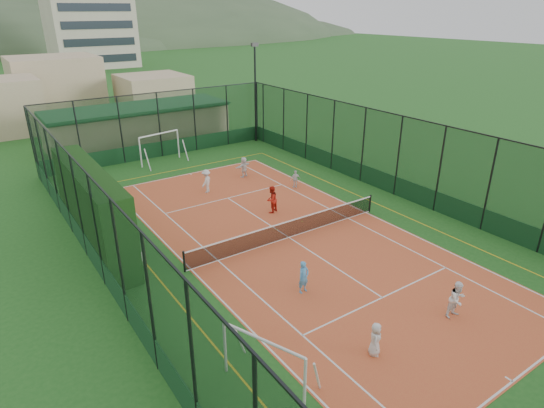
{
  "coord_description": "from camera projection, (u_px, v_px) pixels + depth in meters",
  "views": [
    {
      "loc": [
        -12.44,
        -16.59,
        10.83
      ],
      "look_at": [
        0.18,
        1.8,
        1.2
      ],
      "focal_mm": 30.0,
      "sensor_mm": 36.0,
      "label": 1
    }
  ],
  "objects": [
    {
      "name": "child_far_right",
      "position": [
        295.0,
        179.0,
        29.6
      ],
      "size": [
        0.74,
        0.46,
        1.17
      ],
      "primitive_type": "imported",
      "rotation": [
        0.0,
        0.0,
        2.86
      ],
      "color": "silver",
      "rests_on": "court_slab"
    },
    {
      "name": "futsal_goal_near",
      "position": [
        263.0,
        365.0,
        13.65
      ],
      "size": [
        3.09,
        1.94,
        1.93
      ],
      "primitive_type": null,
      "rotation": [
        0.0,
        0.0,
        1.96
      ],
      "color": "white",
      "rests_on": "ground"
    },
    {
      "name": "child_near_right",
      "position": [
        457.0,
        299.0,
        17.08
      ],
      "size": [
        0.77,
        0.63,
        1.5
      ],
      "primitive_type": "imported",
      "rotation": [
        0.0,
        0.0,
        -0.08
      ],
      "color": "white",
      "rests_on": "court_slab"
    },
    {
      "name": "child_far_left",
      "position": [
        206.0,
        181.0,
        28.76
      ],
      "size": [
        1.12,
        1.04,
        1.51
      ],
      "primitive_type": "imported",
      "rotation": [
        0.0,
        0.0,
        3.8
      ],
      "color": "silver",
      "rests_on": "court_slab"
    },
    {
      "name": "tennis_net",
      "position": [
        289.0,
        228.0,
        23.11
      ],
      "size": [
        11.67,
        0.12,
        1.06
      ],
      "primitive_type": null,
      "color": "black",
      "rests_on": "ground"
    },
    {
      "name": "child_near_left",
      "position": [
        375.0,
        339.0,
        15.22
      ],
      "size": [
        0.71,
        0.7,
        1.24
      ],
      "primitive_type": "imported",
      "rotation": [
        0.0,
        0.0,
        0.74
      ],
      "color": "silver",
      "rests_on": "court_slab"
    },
    {
      "name": "perimeter_fence",
      "position": [
        290.0,
        193.0,
        22.33
      ],
      "size": [
        18.12,
        34.12,
        5.0
      ],
      "primitive_type": null,
      "color": "black",
      "rests_on": "ground"
    },
    {
      "name": "futsal_goal_far",
      "position": [
        160.0,
        148.0,
        34.29
      ],
      "size": [
        3.58,
        1.68,
        2.22
      ],
      "primitive_type": null,
      "rotation": [
        0.0,
        0.0,
        0.21
      ],
      "color": "white",
      "rests_on": "ground"
    },
    {
      "name": "ground",
      "position": [
        289.0,
        238.0,
        23.32
      ],
      "size": [
        300.0,
        300.0,
        0.0
      ],
      "primitive_type": "plane",
      "color": "#1F571D",
      "rests_on": "ground"
    },
    {
      "name": "clubhouse",
      "position": [
        139.0,
        124.0,
        39.35
      ],
      "size": [
        15.2,
        7.2,
        3.15
      ],
      "primitive_type": null,
      "color": "tan",
      "rests_on": "ground"
    },
    {
      "name": "child_near_mid",
      "position": [
        304.0,
        277.0,
        18.59
      ],
      "size": [
        0.55,
        0.39,
        1.41
      ],
      "primitive_type": "imported",
      "rotation": [
        0.0,
        0.0,
        0.1
      ],
      "color": "#4D9EDB",
      "rests_on": "court_slab"
    },
    {
      "name": "hedge_left",
      "position": [
        93.0,
        209.0,
        21.72
      ],
      "size": [
        1.38,
        9.17,
        4.01
      ],
      "primitive_type": "cube",
      "color": "black",
      "rests_on": "ground"
    },
    {
      "name": "floodlight_ne",
      "position": [
        255.0,
        94.0,
        38.72
      ],
      "size": [
        0.6,
        0.26,
        8.25
      ],
      "primitive_type": null,
      "color": "black",
      "rests_on": "ground"
    },
    {
      "name": "coach",
      "position": [
        272.0,
        199.0,
        25.91
      ],
      "size": [
        0.93,
        0.83,
        1.59
      ],
      "primitive_type": "imported",
      "rotation": [
        0.0,
        0.0,
        3.5
      ],
      "color": "red",
      "rests_on": "court_slab"
    },
    {
      "name": "white_bench",
      "position": [
        129.0,
        263.0,
        20.18
      ],
      "size": [
        1.56,
        0.64,
        0.85
      ],
      "primitive_type": null,
      "rotation": [
        0.0,
        0.0,
        0.15
      ],
      "color": "white",
      "rests_on": "ground"
    },
    {
      "name": "court_slab",
      "position": [
        289.0,
        238.0,
        23.32
      ],
      "size": [
        11.17,
        23.97,
        0.01
      ],
      "primitive_type": "cube",
      "color": "#C8462C",
      "rests_on": "ground"
    },
    {
      "name": "child_far_back",
      "position": [
        244.0,
        167.0,
        31.46
      ],
      "size": [
        1.38,
        0.78,
        1.42
      ],
      "primitive_type": "imported",
      "rotation": [
        0.0,
        0.0,
        3.43
      ],
      "color": "white",
      "rests_on": "court_slab"
    },
    {
      "name": "tennis_balls",
      "position": [
        283.0,
        225.0,
        24.59
      ],
      "size": [
        5.21,
        0.5,
        0.07
      ],
      "color": "#CCE033",
      "rests_on": "court_slab"
    }
  ]
}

